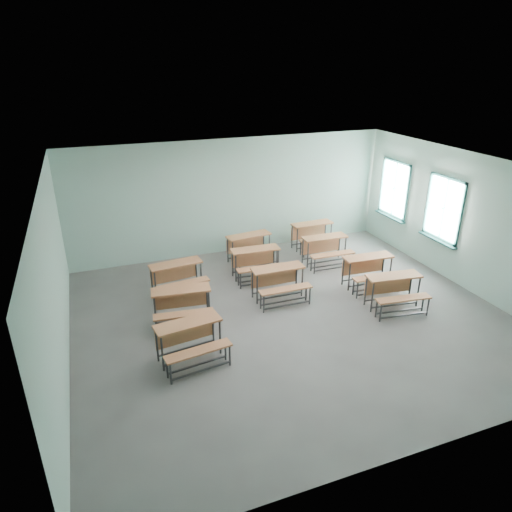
# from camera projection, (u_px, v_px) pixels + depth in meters

# --- Properties ---
(room) EXTENTS (9.04, 8.04, 3.24)m
(room) POSITION_uv_depth(u_px,v_px,m) (297.00, 247.00, 9.28)
(room) COLOR slate
(room) RESTS_ON ground
(desk_unit_r0c0) EXTENTS (1.31, 0.97, 0.76)m
(desk_unit_r0c0) POSITION_uv_depth(u_px,v_px,m) (191.00, 337.00, 8.24)
(desk_unit_r0c0) COLOR #A15F3A
(desk_unit_r0c0) RESTS_ON ground
(desk_unit_r0c2) EXTENTS (1.31, 0.96, 0.76)m
(desk_unit_r0c2) POSITION_uv_depth(u_px,v_px,m) (395.00, 287.00, 10.01)
(desk_unit_r0c2) COLOR #A15F3A
(desk_unit_r0c2) RESTS_ON ground
(desk_unit_r1c0) EXTENTS (1.30, 0.96, 0.76)m
(desk_unit_r1c0) POSITION_uv_depth(u_px,v_px,m) (182.00, 302.00, 9.41)
(desk_unit_r1c0) COLOR #A15F3A
(desk_unit_r1c0) RESTS_ON ground
(desk_unit_r1c1) EXTENTS (1.23, 0.83, 0.76)m
(desk_unit_r1c1) POSITION_uv_depth(u_px,v_px,m) (279.00, 279.00, 10.39)
(desk_unit_r1c1) COLOR #A15F3A
(desk_unit_r1c1) RESTS_ON ground
(desk_unit_r1c2) EXTENTS (1.26, 0.89, 0.76)m
(desk_unit_r1c2) POSITION_uv_depth(u_px,v_px,m) (370.00, 267.00, 10.97)
(desk_unit_r1c2) COLOR #A15F3A
(desk_unit_r1c2) RESTS_ON ground
(desk_unit_r2c0) EXTENTS (1.30, 0.95, 0.76)m
(desk_unit_r2c0) POSITION_uv_depth(u_px,v_px,m) (178.00, 274.00, 10.61)
(desk_unit_r2c0) COLOR #A15F3A
(desk_unit_r2c0) RESTS_ON ground
(desk_unit_r2c1) EXTENTS (1.26, 0.88, 0.76)m
(desk_unit_r2c1) POSITION_uv_depth(u_px,v_px,m) (257.00, 259.00, 11.40)
(desk_unit_r2c1) COLOR #A15F3A
(desk_unit_r2c1) RESTS_ON ground
(desk_unit_r2c2) EXTENTS (1.23, 0.85, 0.76)m
(desk_unit_r2c2) POSITION_uv_depth(u_px,v_px,m) (326.00, 246.00, 12.18)
(desk_unit_r2c2) COLOR #A15F3A
(desk_unit_r2c2) RESTS_ON ground
(desk_unit_r3c1) EXTENTS (1.31, 0.96, 0.76)m
(desk_unit_r3c1) POSITION_uv_depth(u_px,v_px,m) (251.00, 244.00, 12.31)
(desk_unit_r3c1) COLOR #A15F3A
(desk_unit_r3c1) RESTS_ON ground
(desk_unit_r3c2) EXTENTS (1.24, 0.85, 0.76)m
(desk_unit_r3c2) POSITION_uv_depth(u_px,v_px,m) (314.00, 232.00, 13.18)
(desk_unit_r3c2) COLOR #A15F3A
(desk_unit_r3c2) RESTS_ON ground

